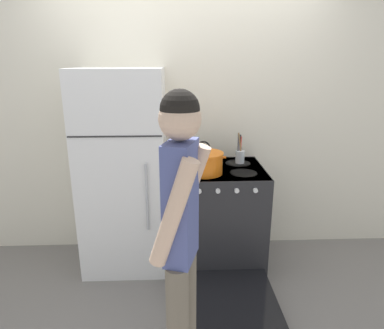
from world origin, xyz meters
TOP-DOWN VIEW (x-y plane):
  - ground_plane at (0.00, 0.00)m, footprint 14.00×14.00m
  - wall_back at (0.00, 0.03)m, footprint 10.00×0.06m
  - refrigerator at (-0.54, -0.31)m, footprint 0.72×0.64m
  - stove_range at (0.30, -0.39)m, footprint 0.72×1.43m
  - dutch_oven_pot at (0.14, -0.49)m, footprint 0.35×0.31m
  - tea_kettle at (0.15, -0.21)m, footprint 0.21×0.16m
  - utensil_jar at (0.48, -0.20)m, footprint 0.08×0.08m
  - person at (-0.06, -1.59)m, footprint 0.33×0.39m

SIDE VIEW (x-z plane):
  - ground_plane at x=0.00m, z-range 0.00..0.00m
  - stove_range at x=0.30m, z-range 0.00..0.91m
  - refrigerator at x=-0.54m, z-range 0.00..1.74m
  - person at x=-0.06m, z-range 0.12..1.80m
  - tea_kettle at x=0.15m, z-range 0.87..1.07m
  - utensil_jar at x=0.48m, z-range 0.84..1.12m
  - dutch_oven_pot at x=0.14m, z-range 0.90..1.10m
  - wall_back at x=0.00m, z-range 0.00..2.55m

